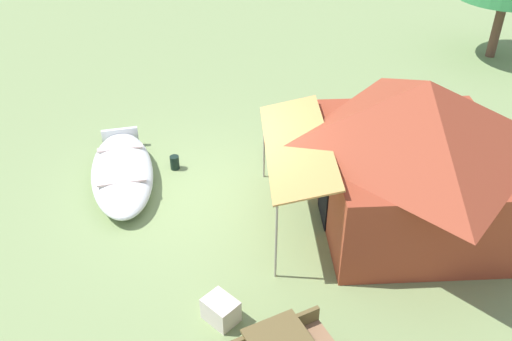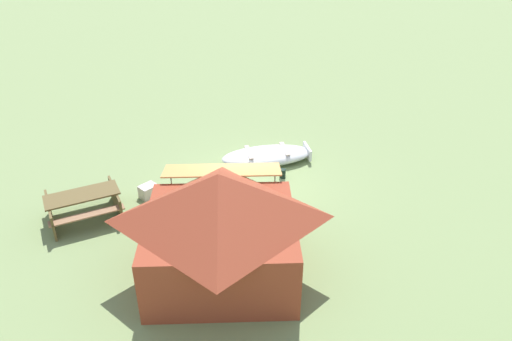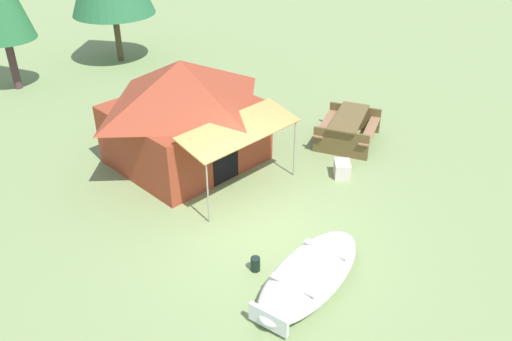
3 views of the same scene
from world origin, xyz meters
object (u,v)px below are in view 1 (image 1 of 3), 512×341
fuel_can (175,163)px  canvas_cabin_tent (416,151)px  cooler_box (221,310)px  beached_rowboat (122,172)px

fuel_can → canvas_cabin_tent: bearing=63.5°
canvas_cabin_tent → cooler_box: size_ratio=9.00×
beached_rowboat → cooler_box: bearing=24.5°
cooler_box → fuel_can: bearing=-170.8°
beached_rowboat → fuel_can: size_ratio=10.52×
canvas_cabin_tent → beached_rowboat: bearing=-108.4°
beached_rowboat → canvas_cabin_tent: 5.43m
cooler_box → fuel_can: cooler_box is taller
beached_rowboat → canvas_cabin_tent: bearing=71.6°
cooler_box → beached_rowboat: bearing=-155.5°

